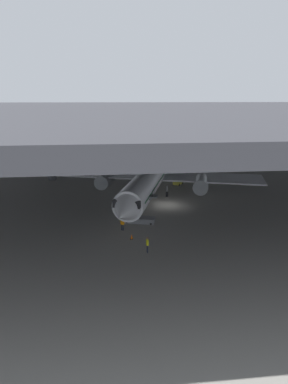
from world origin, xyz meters
name	(u,v)px	position (x,y,z in m)	size (l,w,h in m)	color
ground_plane	(168,205)	(0.00, 0.00, 0.00)	(110.00, 110.00, 0.00)	gray
hangar_structure	(156,110)	(-0.05, 13.74, 13.59)	(121.00, 99.00, 14.21)	#4C4F54
airplane_main	(150,179)	(-2.46, 3.13, 3.48)	(36.12, 36.51, 11.65)	white
boarding_stairs	(140,217)	(-4.97, -6.91, 0.73)	(4.46, 2.61, 4.70)	slate
crew_worker_near_nose	(147,244)	(-5.14, -16.02, 1.01)	(0.24, 0.55, 1.76)	#232838
crew_worker_by_stairs	(122,224)	(-7.45, -9.47, 0.88)	(0.50, 0.36, 1.56)	#232838
traffic_cone_orange	(132,237)	(-6.53, -12.22, 0.29)	(0.36, 0.36, 0.60)	black
baggage_tug	(178,182)	(3.99, 11.91, 0.53)	(2.25, 2.49, 0.90)	yellow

